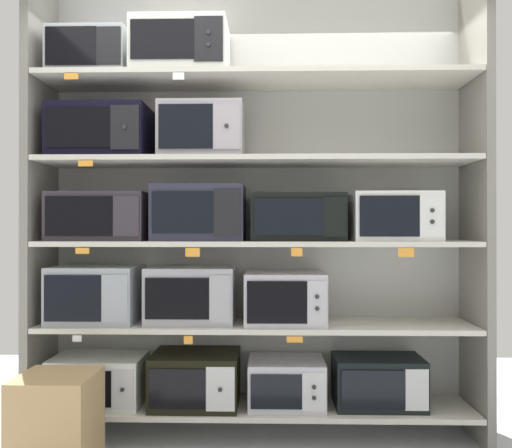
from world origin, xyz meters
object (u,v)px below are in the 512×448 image
object	(u,v)px
microwave_3	(378,382)
microwave_4	(96,294)
microwave_5	(191,295)
microwave_11	(101,133)
microwave_9	(297,217)
microwave_10	(392,217)
microwave_0	(99,380)
microwave_6	(285,298)
microwave_14	(182,51)
microwave_7	(101,217)
microwave_8	(200,213)
microwave_13	(92,56)
shipping_carton	(57,425)
microwave_1	(196,379)
microwave_12	(202,132)
microwave_2	(286,382)

from	to	relation	value
microwave_3	microwave_4	xyz separation A→B (m)	(-1.70, -0.00, 0.52)
microwave_5	microwave_11	bearing A→B (deg)	-179.99
microwave_9	microwave_10	bearing A→B (deg)	-0.03
microwave_0	microwave_6	distance (m)	1.23
microwave_14	microwave_7	bearing A→B (deg)	-179.96
microwave_8	microwave_10	world-z (taller)	microwave_8
microwave_8	microwave_11	distance (m)	0.77
microwave_8	microwave_11	size ratio (longest dim) A/B	0.94
microwave_4	microwave_10	xyz separation A→B (m)	(1.78, -0.00, 0.47)
microwave_13	microwave_6	bearing A→B (deg)	0.00
shipping_carton	microwave_3	bearing A→B (deg)	17.47
microwave_8	microwave_7	bearing A→B (deg)	-179.97
microwave_1	microwave_12	world-z (taller)	microwave_12
microwave_4	shipping_carton	size ratio (longest dim) A/B	0.99
microwave_14	microwave_9	bearing A→B (deg)	-0.01
microwave_0	microwave_8	world-z (taller)	microwave_8
microwave_2	microwave_6	xyz separation A→B (m)	(-0.01, -0.00, 0.51)
microwave_11	microwave_2	bearing A→B (deg)	-0.00
microwave_0	microwave_7	xyz separation A→B (m)	(0.01, -0.00, 0.99)
microwave_5	microwave_10	distance (m)	1.29
microwave_12	microwave_0	bearing A→B (deg)	179.98
microwave_8	microwave_10	xyz separation A→B (m)	(1.15, -0.00, -0.02)
microwave_10	microwave_12	distance (m)	1.25
shipping_carton	microwave_10	bearing A→B (deg)	16.69
microwave_11	microwave_6	bearing A→B (deg)	-0.02
microwave_4	microwave_13	distance (m)	1.44
microwave_10	microwave_13	size ratio (longest dim) A/B	1.08
microwave_1	microwave_9	world-z (taller)	microwave_9
microwave_8	shipping_carton	world-z (taller)	microwave_8
microwave_6	microwave_13	size ratio (longest dim) A/B	1.03
microwave_10	microwave_8	bearing A→B (deg)	179.98
microwave_3	microwave_12	bearing A→B (deg)	-179.99
microwave_6	microwave_13	world-z (taller)	microwave_13
microwave_10	microwave_11	bearing A→B (deg)	179.99
microwave_11	microwave_14	distance (m)	0.69
microwave_7	microwave_12	distance (m)	0.80
microwave_1	microwave_11	bearing A→B (deg)	180.00
microwave_14	microwave_12	bearing A→B (deg)	-0.12
microwave_3	microwave_7	bearing A→B (deg)	-179.99
microwave_9	shipping_carton	distance (m)	1.72
microwave_12	shipping_carton	bearing A→B (deg)	-141.01
microwave_3	microwave_1	bearing A→B (deg)	179.99
microwave_8	microwave_14	distance (m)	0.98
microwave_1	microwave_14	bearing A→B (deg)	179.98
microwave_0	shipping_carton	xyz separation A→B (m)	(-0.04, -0.54, -0.08)
microwave_8	microwave_11	xyz separation A→B (m)	(-0.60, -0.00, 0.49)
microwave_2	shipping_carton	xyz separation A→B (m)	(-1.17, -0.54, -0.07)
microwave_6	microwave_11	xyz separation A→B (m)	(-1.11, 0.00, 0.99)
microwave_1	microwave_2	size ratio (longest dim) A/B	1.14
microwave_2	microwave_7	bearing A→B (deg)	-179.99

